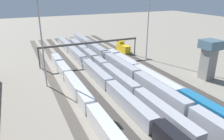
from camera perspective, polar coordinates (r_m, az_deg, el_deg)
The scene contains 20 objects.
ground_plane at distance 82.27m, azimuth -1.73°, elevation -0.74°, with size 400.00×400.00×0.00m, color gray.
track_bed_0 at distance 91.43m, azimuth 9.87°, elevation 1.21°, with size 140.00×2.80×0.12m, color #3D3833.
track_bed_1 at distance 88.80m, azimuth 7.20°, elevation 0.77°, with size 140.00×2.80×0.12m, color #4C443D.
track_bed_2 at distance 86.38m, azimuth 4.38°, elevation 0.31°, with size 140.00×2.80×0.12m, color #3D3833.
track_bed_3 at distance 84.19m, azimuth 1.40°, elevation -0.18°, with size 140.00×2.80×0.12m, color #4C443D.
track_bed_4 at distance 82.25m, azimuth -1.73°, elevation -0.70°, with size 140.00×2.80×0.12m, color #4C443D.
track_bed_5 at distance 80.57m, azimuth -5.00°, elevation -1.24°, with size 140.00×2.80×0.12m, color #3D3833.
track_bed_6 at distance 79.17m, azimuth -8.40°, elevation -1.79°, with size 140.00×2.80×0.12m, color #3D3833.
track_bed_7 at distance 78.06m, azimuth -11.92°, elevation -2.35°, with size 140.00×2.80×0.12m, color #4C443D.
track_bed_8 at distance 77.27m, azimuth -15.52°, elevation -2.92°, with size 140.00×2.80×0.12m, color #4C443D.
train_on_track_7 at distance 64.62m, azimuth -9.08°, elevation -5.22°, with size 71.40×3.00×3.80m.
train_on_track_4 at distance 82.16m, azimuth -1.93°, elevation 0.73°, with size 95.60×3.00×3.80m.
train_on_track_5 at distance 78.24m, azimuth -4.59°, elevation -0.31°, with size 114.80×3.00×4.40m.
train_on_track_3 at distance 81.07m, azimuth 2.25°, elevation 0.90°, with size 119.80×3.00×5.00m.
train_on_track_0 at distance 110.43m, azimuth 2.95°, elevation 5.98°, with size 10.00×3.00×5.00m.
train_on_track_2 at distance 72.75m, azimuth 10.69°, elevation -2.23°, with size 66.40×3.00×4.40m.
light_mast_0 at distance 96.14m, azimuth 9.69°, elevation 14.36°, with size 2.80×0.70×32.08m.
light_mast_1 at distance 69.15m, azimuth -18.44°, elevation 9.85°, with size 2.80×0.70×28.87m.
signal_gantry at distance 94.05m, azimuth -5.59°, elevation 6.88°, with size 0.70×45.00×8.80m.
control_tower at distance 81.38m, azimuth 24.36°, elevation 3.24°, with size 6.00×6.00×14.02m.
Camera 1 is at (-70.64, 29.86, 29.77)m, focal length 34.41 mm.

